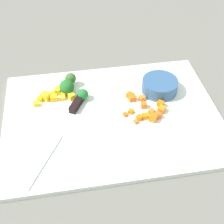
% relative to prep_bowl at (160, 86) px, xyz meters
% --- Properties ---
extents(ground_plane, '(4.00, 4.00, 0.00)m').
position_rel_prep_bowl_xyz_m(ground_plane, '(0.14, 0.07, -0.03)').
color(ground_plane, slate).
extents(cutting_board, '(0.53, 0.38, 0.01)m').
position_rel_prep_bowl_xyz_m(cutting_board, '(0.14, 0.07, -0.02)').
color(cutting_board, white).
rests_on(cutting_board, ground_plane).
extents(prep_bowl, '(0.09, 0.09, 0.03)m').
position_rel_prep_bowl_xyz_m(prep_bowl, '(0.00, 0.00, 0.00)').
color(prep_bowl, '#335A89').
rests_on(prep_bowl, cutting_board).
extents(chef_knife, '(0.16, 0.26, 0.02)m').
position_rel_prep_bowl_xyz_m(chef_knife, '(0.25, 0.08, -0.01)').
color(chef_knife, silver).
rests_on(chef_knife, cutting_board).
extents(carrot_dice_0, '(0.02, 0.02, 0.01)m').
position_rel_prep_bowl_xyz_m(carrot_dice_0, '(0.08, 0.09, -0.01)').
color(carrot_dice_0, orange).
rests_on(carrot_dice_0, cutting_board).
extents(carrot_dice_1, '(0.02, 0.02, 0.01)m').
position_rel_prep_bowl_xyz_m(carrot_dice_1, '(0.02, 0.08, -0.01)').
color(carrot_dice_1, orange).
rests_on(carrot_dice_1, cutting_board).
extents(carrot_dice_2, '(0.01, 0.01, 0.01)m').
position_rel_prep_bowl_xyz_m(carrot_dice_2, '(0.11, 0.08, -0.01)').
color(carrot_dice_2, orange).
rests_on(carrot_dice_2, cutting_board).
extents(carrot_dice_3, '(0.02, 0.02, 0.01)m').
position_rel_prep_bowl_xyz_m(carrot_dice_3, '(0.08, 0.03, -0.01)').
color(carrot_dice_3, orange).
rests_on(carrot_dice_3, cutting_board).
extents(carrot_dice_4, '(0.02, 0.02, 0.01)m').
position_rel_prep_bowl_xyz_m(carrot_dice_4, '(0.03, 0.10, -0.01)').
color(carrot_dice_4, orange).
rests_on(carrot_dice_4, cutting_board).
extents(carrot_dice_5, '(0.02, 0.02, 0.01)m').
position_rel_prep_bowl_xyz_m(carrot_dice_5, '(0.04, 0.08, -0.01)').
color(carrot_dice_5, orange).
rests_on(carrot_dice_5, cutting_board).
extents(carrot_dice_6, '(0.02, 0.02, 0.01)m').
position_rel_prep_bowl_xyz_m(carrot_dice_6, '(0.09, 0.06, -0.01)').
color(carrot_dice_6, orange).
rests_on(carrot_dice_6, cutting_board).
extents(carrot_dice_7, '(0.01, 0.01, 0.01)m').
position_rel_prep_bowl_xyz_m(carrot_dice_7, '(0.09, 0.10, -0.01)').
color(carrot_dice_7, orange).
rests_on(carrot_dice_7, cutting_board).
extents(carrot_dice_8, '(0.02, 0.02, 0.01)m').
position_rel_prep_bowl_xyz_m(carrot_dice_8, '(0.05, 0.03, -0.01)').
color(carrot_dice_8, orange).
rests_on(carrot_dice_8, cutting_board).
extents(carrot_dice_9, '(0.02, 0.02, 0.01)m').
position_rel_prep_bowl_xyz_m(carrot_dice_9, '(0.01, 0.06, -0.01)').
color(carrot_dice_9, orange).
rests_on(carrot_dice_9, cutting_board).
extents(carrot_dice_10, '(0.01, 0.01, 0.01)m').
position_rel_prep_bowl_xyz_m(carrot_dice_10, '(0.06, 0.09, -0.01)').
color(carrot_dice_10, orange).
rests_on(carrot_dice_10, cutting_board).
extents(carrot_dice_11, '(0.02, 0.02, 0.01)m').
position_rel_prep_bowl_xyz_m(carrot_dice_11, '(0.06, 0.05, -0.01)').
color(carrot_dice_11, orange).
rests_on(carrot_dice_11, cutting_board).
extents(carrot_dice_12, '(0.02, 0.02, 0.01)m').
position_rel_prep_bowl_xyz_m(carrot_dice_12, '(0.08, 0.01, -0.01)').
color(carrot_dice_12, orange).
rests_on(carrot_dice_12, cutting_board).
extents(carrot_dice_13, '(0.02, 0.02, 0.02)m').
position_rel_prep_bowl_xyz_m(carrot_dice_13, '(0.04, 0.10, -0.01)').
color(carrot_dice_13, orange).
rests_on(carrot_dice_13, cutting_board).
extents(pepper_dice_0, '(0.02, 0.02, 0.01)m').
position_rel_prep_bowl_xyz_m(pepper_dice_0, '(0.31, -0.01, -0.01)').
color(pepper_dice_0, yellow).
rests_on(pepper_dice_0, cutting_board).
extents(pepper_dice_1, '(0.03, 0.03, 0.02)m').
position_rel_prep_bowl_xyz_m(pepper_dice_1, '(0.30, -0.02, -0.01)').
color(pepper_dice_1, yellow).
rests_on(pepper_dice_1, cutting_board).
extents(pepper_dice_2, '(0.02, 0.02, 0.02)m').
position_rel_prep_bowl_xyz_m(pepper_dice_2, '(0.23, -0.01, -0.01)').
color(pepper_dice_2, yellow).
rests_on(pepper_dice_2, cutting_board).
extents(pepper_dice_3, '(0.01, 0.01, 0.01)m').
position_rel_prep_bowl_xyz_m(pepper_dice_3, '(0.25, -0.01, -0.01)').
color(pepper_dice_3, yellow).
rests_on(pepper_dice_3, cutting_board).
extents(pepper_dice_4, '(0.02, 0.02, 0.01)m').
position_rel_prep_bowl_xyz_m(pepper_dice_4, '(0.26, -0.04, -0.01)').
color(pepper_dice_4, yellow).
rests_on(pepper_dice_4, cutting_board).
extents(pepper_dice_5, '(0.01, 0.01, 0.01)m').
position_rel_prep_bowl_xyz_m(pepper_dice_5, '(0.28, -0.03, -0.01)').
color(pepper_dice_5, yellow).
rests_on(pepper_dice_5, cutting_board).
extents(pepper_dice_6, '(0.02, 0.02, 0.02)m').
position_rel_prep_bowl_xyz_m(pepper_dice_6, '(0.28, -0.01, -0.01)').
color(pepper_dice_6, yellow).
rests_on(pepper_dice_6, cutting_board).
extents(pepper_dice_7, '(0.01, 0.01, 0.01)m').
position_rel_prep_bowl_xyz_m(pepper_dice_7, '(0.32, 0.00, -0.01)').
color(pepper_dice_7, yellow).
rests_on(pepper_dice_7, cutting_board).
extents(pepper_dice_8, '(0.02, 0.02, 0.01)m').
position_rel_prep_bowl_xyz_m(pepper_dice_8, '(0.25, -0.02, -0.01)').
color(pepper_dice_8, yellow).
rests_on(pepper_dice_8, cutting_board).
extents(broccoli_floret_0, '(0.03, 0.03, 0.04)m').
position_rel_prep_bowl_xyz_m(broccoli_floret_0, '(0.23, -0.06, 0.01)').
color(broccoli_floret_0, '#90BE5A').
rests_on(broccoli_floret_0, cutting_board).
extents(broccoli_floret_1, '(0.03, 0.03, 0.03)m').
position_rel_prep_bowl_xyz_m(broccoli_floret_1, '(0.20, -0.00, -0.00)').
color(broccoli_floret_1, '#80BA64').
rests_on(broccoli_floret_1, cutting_board).
extents(broccoli_floret_2, '(0.04, 0.04, 0.04)m').
position_rel_prep_bowl_xyz_m(broccoli_floret_2, '(0.24, -0.03, 0.00)').
color(broccoli_floret_2, '#82AB54').
rests_on(broccoli_floret_2, cutting_board).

